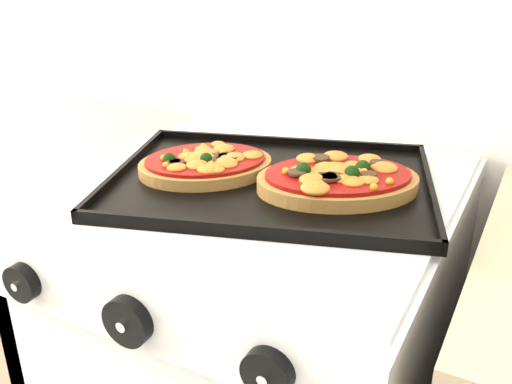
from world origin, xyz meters
The scene contains 7 objects.
control_panel centered at (-0.04, 1.39, 0.85)m, with size 0.60×0.02×0.09m, color silver.
knob_left centered at (-0.21, 1.37, 0.85)m, with size 0.05×0.05×0.02m, color black.
knob_center centered at (-0.04, 1.37, 0.85)m, with size 0.06×0.06×0.02m, color black.
knob_right centered at (0.14, 1.37, 0.85)m, with size 0.06×0.06×0.02m, color black.
baking_tray centered at (-0.01, 1.69, 0.92)m, with size 0.49×0.36×0.02m, color black.
pizza_left centered at (-0.12, 1.67, 0.94)m, with size 0.21×0.16×0.03m, color #9E6A36, non-canonical shape.
pizza_right centered at (0.09, 1.70, 0.94)m, with size 0.24×0.17×0.04m, color #9E6A36, non-canonical shape.
Camera 1 is at (0.35, 0.96, 1.26)m, focal length 40.00 mm.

